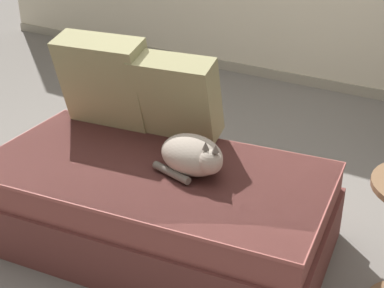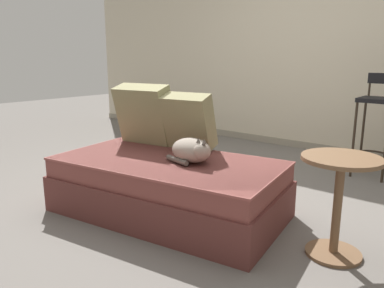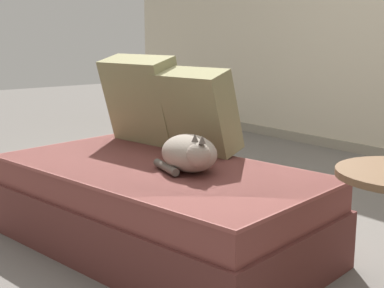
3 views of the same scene
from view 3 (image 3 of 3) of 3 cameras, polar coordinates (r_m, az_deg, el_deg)
ground_plane at (r=2.94m, az=2.79°, el=-9.05°), size 16.00×16.00×0.00m
couch at (r=2.63m, az=-3.76°, el=-6.66°), size 1.77×1.12×0.41m
throw_pillow_corner at (r=3.08m, az=-5.23°, el=4.76°), size 0.52×0.36×0.51m
throw_pillow_middle at (r=2.80m, az=0.51°, el=3.56°), size 0.47×0.34×0.46m
cat at (r=2.45m, az=-0.26°, el=-1.01°), size 0.37×0.30×0.20m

